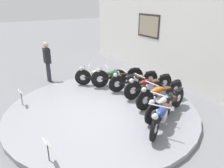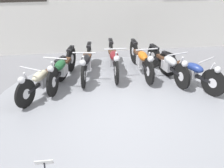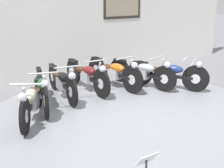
{
  "view_description": "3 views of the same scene",
  "coord_description": "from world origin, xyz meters",
  "px_view_note": "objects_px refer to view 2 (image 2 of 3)",
  "views": [
    {
      "loc": [
        5.22,
        -2.77,
        3.27
      ],
      "look_at": [
        0.07,
        0.32,
        0.88
      ],
      "focal_mm": 35.0,
      "sensor_mm": 36.0,
      "label": 1
    },
    {
      "loc": [
        -0.92,
        -5.53,
        3.56
      ],
      "look_at": [
        -0.23,
        0.19,
        0.61
      ],
      "focal_mm": 50.0,
      "sensor_mm": 36.0,
      "label": 2
    },
    {
      "loc": [
        -3.53,
        -4.34,
        2.32
      ],
      "look_at": [
        -0.23,
        0.43,
        0.66
      ],
      "focal_mm": 50.0,
      "sensor_mm": 36.0,
      "label": 3
    }
  ],
  "objects_px": {
    "info_placard_front_left": "(45,166)",
    "motorcycle_maroon": "(114,58)",
    "motorcycle_blue": "(191,71)",
    "motorcycle_green": "(62,68)",
    "motorcycle_silver": "(168,64)",
    "motorcycle_cream": "(43,79)",
    "motorcycle_black": "(86,62)",
    "motorcycle_orange": "(141,59)"
  },
  "relations": [
    {
      "from": "motorcycle_green",
      "to": "motorcycle_black",
      "type": "distance_m",
      "value": 0.68
    },
    {
      "from": "motorcycle_orange",
      "to": "motorcycle_blue",
      "type": "height_order",
      "value": "motorcycle_orange"
    },
    {
      "from": "motorcycle_black",
      "to": "motorcycle_blue",
      "type": "distance_m",
      "value": 2.54
    },
    {
      "from": "motorcycle_maroon",
      "to": "info_placard_front_left",
      "type": "bearing_deg",
      "value": -111.03
    },
    {
      "from": "motorcycle_black",
      "to": "motorcycle_orange",
      "type": "bearing_deg",
      "value": 0.09
    },
    {
      "from": "motorcycle_silver",
      "to": "info_placard_front_left",
      "type": "relative_size",
      "value": 3.73
    },
    {
      "from": "motorcycle_maroon",
      "to": "info_placard_front_left",
      "type": "relative_size",
      "value": 3.91
    },
    {
      "from": "motorcycle_cream",
      "to": "motorcycle_orange",
      "type": "xyz_separation_m",
      "value": [
        2.4,
        0.83,
        0.02
      ]
    },
    {
      "from": "motorcycle_cream",
      "to": "info_placard_front_left",
      "type": "bearing_deg",
      "value": -85.33
    },
    {
      "from": "motorcycle_cream",
      "to": "motorcycle_silver",
      "type": "height_order",
      "value": "motorcycle_cream"
    },
    {
      "from": "motorcycle_black",
      "to": "motorcycle_orange",
      "type": "height_order",
      "value": "motorcycle_orange"
    },
    {
      "from": "motorcycle_orange",
      "to": "motorcycle_silver",
      "type": "relative_size",
      "value": 1.05
    },
    {
      "from": "motorcycle_cream",
      "to": "motorcycle_orange",
      "type": "distance_m",
      "value": 2.54
    },
    {
      "from": "motorcycle_maroon",
      "to": "motorcycle_cream",
      "type": "bearing_deg",
      "value": -150.75
    },
    {
      "from": "motorcycle_silver",
      "to": "info_placard_front_left",
      "type": "height_order",
      "value": "motorcycle_silver"
    },
    {
      "from": "motorcycle_black",
      "to": "motorcycle_maroon",
      "type": "bearing_deg",
      "value": 9.69
    },
    {
      "from": "info_placard_front_left",
      "to": "motorcycle_maroon",
      "type": "bearing_deg",
      "value": 68.97
    },
    {
      "from": "motorcycle_blue",
      "to": "info_placard_front_left",
      "type": "relative_size",
      "value": 3.34
    },
    {
      "from": "motorcycle_blue",
      "to": "motorcycle_green",
      "type": "bearing_deg",
      "value": 170.53
    },
    {
      "from": "motorcycle_black",
      "to": "info_placard_front_left",
      "type": "distance_m",
      "value": 3.77
    },
    {
      "from": "motorcycle_black",
      "to": "info_placard_front_left",
      "type": "bearing_deg",
      "value": -101.7
    },
    {
      "from": "motorcycle_green",
      "to": "motorcycle_orange",
      "type": "height_order",
      "value": "motorcycle_green"
    },
    {
      "from": "motorcycle_green",
      "to": "motorcycle_maroon",
      "type": "xyz_separation_m",
      "value": [
        1.3,
        0.45,
        -0.01
      ]
    },
    {
      "from": "motorcycle_orange",
      "to": "motorcycle_blue",
      "type": "distance_m",
      "value": 1.3
    },
    {
      "from": "motorcycle_black",
      "to": "info_placard_front_left",
      "type": "height_order",
      "value": "motorcycle_black"
    },
    {
      "from": "motorcycle_cream",
      "to": "info_placard_front_left",
      "type": "xyz_separation_m",
      "value": [
        0.23,
        -2.86,
        -0.01
      ]
    },
    {
      "from": "motorcycle_orange",
      "to": "motorcycle_blue",
      "type": "bearing_deg",
      "value": -39.78
    },
    {
      "from": "motorcycle_cream",
      "to": "motorcycle_green",
      "type": "distance_m",
      "value": 0.64
    },
    {
      "from": "motorcycle_maroon",
      "to": "motorcycle_silver",
      "type": "bearing_deg",
      "value": -19.32
    },
    {
      "from": "motorcycle_orange",
      "to": "motorcycle_silver",
      "type": "bearing_deg",
      "value": -29.46
    },
    {
      "from": "motorcycle_green",
      "to": "motorcycle_silver",
      "type": "distance_m",
      "value": 2.59
    },
    {
      "from": "motorcycle_orange",
      "to": "motorcycle_blue",
      "type": "relative_size",
      "value": 1.17
    },
    {
      "from": "motorcycle_cream",
      "to": "motorcycle_black",
      "type": "relative_size",
      "value": 0.87
    },
    {
      "from": "motorcycle_silver",
      "to": "motorcycle_maroon",
      "type": "bearing_deg",
      "value": 160.68
    },
    {
      "from": "motorcycle_maroon",
      "to": "info_placard_front_left",
      "type": "distance_m",
      "value": 4.09
    },
    {
      "from": "motorcycle_cream",
      "to": "motorcycle_black",
      "type": "bearing_deg",
      "value": 39.82
    },
    {
      "from": "motorcycle_cream",
      "to": "motorcycle_blue",
      "type": "distance_m",
      "value": 3.4
    },
    {
      "from": "motorcycle_maroon",
      "to": "motorcycle_blue",
      "type": "relative_size",
      "value": 1.17
    },
    {
      "from": "motorcycle_cream",
      "to": "motorcycle_maroon",
      "type": "distance_m",
      "value": 1.95
    },
    {
      "from": "motorcycle_green",
      "to": "motorcycle_black",
      "type": "relative_size",
      "value": 0.99
    },
    {
      "from": "info_placard_front_left",
      "to": "motorcycle_cream",
      "type": "bearing_deg",
      "value": 94.67
    },
    {
      "from": "motorcycle_blue",
      "to": "motorcycle_orange",
      "type": "bearing_deg",
      "value": 140.22
    }
  ]
}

